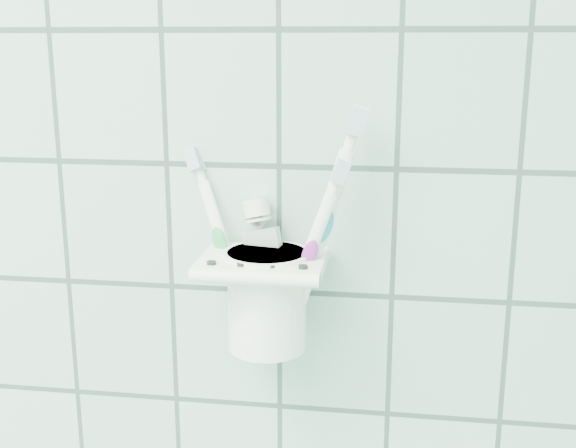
% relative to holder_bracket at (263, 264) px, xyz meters
% --- Properties ---
extents(holder_bracket, '(0.11, 0.10, 0.03)m').
position_rel_holder_bracket_xyz_m(holder_bracket, '(0.00, 0.00, 0.00)').
color(holder_bracket, white).
rests_on(holder_bracket, wall_back).
extents(cup, '(0.08, 0.08, 0.09)m').
position_rel_holder_bracket_xyz_m(cup, '(0.00, 0.00, -0.03)').
color(cup, white).
rests_on(cup, holder_bracket).
extents(toothbrush_pink, '(0.07, 0.06, 0.18)m').
position_rel_holder_bracket_xyz_m(toothbrush_pink, '(-0.01, -0.00, 0.02)').
color(toothbrush_pink, white).
rests_on(toothbrush_pink, cup).
extents(toothbrush_blue, '(0.07, 0.03, 0.22)m').
position_rel_holder_bracket_xyz_m(toothbrush_blue, '(0.02, -0.00, 0.04)').
color(toothbrush_blue, white).
rests_on(toothbrush_blue, cup).
extents(toothbrush_orange, '(0.06, 0.02, 0.18)m').
position_rel_holder_bracket_xyz_m(toothbrush_orange, '(0.01, -0.01, 0.02)').
color(toothbrush_orange, white).
rests_on(toothbrush_orange, cup).
extents(toothpaste_tube, '(0.05, 0.03, 0.14)m').
position_rel_holder_bracket_xyz_m(toothpaste_tube, '(0.01, 0.01, 0.00)').
color(toothpaste_tube, silver).
rests_on(toothpaste_tube, cup).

